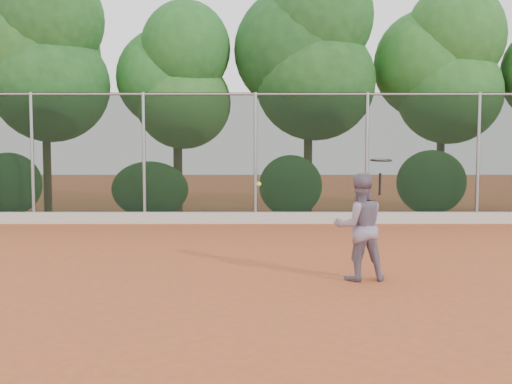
{
  "coord_description": "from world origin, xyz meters",
  "views": [
    {
      "loc": [
        -0.02,
        -8.34,
        1.9
      ],
      "look_at": [
        0.0,
        1.0,
        1.25
      ],
      "focal_mm": 40.0,
      "sensor_mm": 36.0,
      "label": 1
    }
  ],
  "objects": [
    {
      "name": "ground",
      "position": [
        0.0,
        0.0,
        0.0
      ],
      "size": [
        80.0,
        80.0,
        0.0
      ],
      "primitive_type": "plane",
      "color": "#AA4E28",
      "rests_on": "ground"
    },
    {
      "name": "concrete_curb",
      "position": [
        0.0,
        6.82,
        0.15
      ],
      "size": [
        24.0,
        0.2,
        0.3
      ],
      "primitive_type": "cube",
      "color": "beige",
      "rests_on": "ground"
    },
    {
      "name": "tennis_player",
      "position": [
        1.54,
        0.06,
        0.8
      ],
      "size": [
        0.84,
        0.69,
        1.59
      ],
      "primitive_type": "imported",
      "rotation": [
        0.0,
        0.0,
        3.26
      ],
      "color": "slate",
      "rests_on": "ground"
    },
    {
      "name": "chainlink_fence",
      "position": [
        -0.0,
        7.0,
        1.86
      ],
      "size": [
        24.09,
        0.09,
        3.5
      ],
      "color": "black",
      "rests_on": "ground"
    },
    {
      "name": "foliage_backdrop",
      "position": [
        -0.55,
        8.98,
        4.4
      ],
      "size": [
        23.7,
        3.63,
        7.55
      ],
      "color": "#4A301C",
      "rests_on": "ground"
    },
    {
      "name": "tennis_racket",
      "position": [
        1.82,
        -0.06,
        1.75
      ],
      "size": [
        0.38,
        0.38,
        0.53
      ],
      "color": "black",
      "rests_on": "ground"
    },
    {
      "name": "tennis_ball_in_flight",
      "position": [
        0.04,
        -0.45,
        1.46
      ],
      "size": [
        0.06,
        0.06,
        0.06
      ],
      "color": "yellow",
      "rests_on": "ground"
    }
  ]
}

